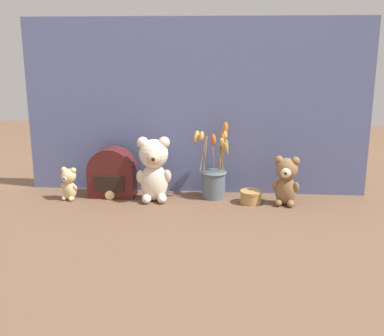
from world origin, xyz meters
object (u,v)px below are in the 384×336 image
at_px(teddy_bear_medium, 286,180).
at_px(teddy_bear_small, 69,183).
at_px(vintage_radio, 112,175).
at_px(decorative_tin_tall, 251,197).
at_px(flower_vase, 214,177).
at_px(teddy_bear_large, 154,168).

relative_size(teddy_bear_medium, teddy_bear_small, 1.45).
distance_m(teddy_bear_medium, vintage_radio, 0.73).
relative_size(teddy_bear_small, decorative_tin_tall, 1.56).
xyz_separation_m(teddy_bear_medium, teddy_bear_small, (-0.90, -0.01, -0.03)).
relative_size(vintage_radio, decorative_tin_tall, 2.36).
relative_size(teddy_bear_small, flower_vase, 0.43).
xyz_separation_m(teddy_bear_large, teddy_bear_medium, (0.54, -0.01, -0.04)).
distance_m(teddy_bear_small, vintage_radio, 0.18).
relative_size(teddy_bear_large, teddy_bear_small, 1.94).
height_order(teddy_bear_small, decorative_tin_tall, teddy_bear_small).
xyz_separation_m(teddy_bear_small, vintage_radio, (0.17, 0.07, 0.02)).
xyz_separation_m(flower_vase, decorative_tin_tall, (0.15, -0.06, -0.07)).
bearing_deg(teddy_bear_small, flower_vase, 7.34).
bearing_deg(teddy_bear_large, teddy_bear_medium, -0.58).
bearing_deg(teddy_bear_small, teddy_bear_large, 2.47).
height_order(flower_vase, vintage_radio, flower_vase).
relative_size(teddy_bear_medium, vintage_radio, 0.95).
relative_size(teddy_bear_medium, flower_vase, 0.63).
bearing_deg(flower_vase, decorative_tin_tall, -21.52).
height_order(teddy_bear_large, vintage_radio, teddy_bear_large).
xyz_separation_m(teddy_bear_small, decorative_tin_tall, (0.76, 0.02, -0.05)).
bearing_deg(vintage_radio, teddy_bear_small, -159.01).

